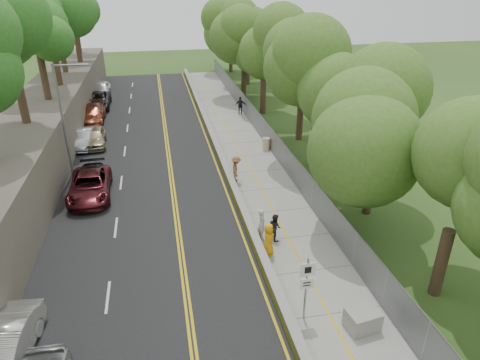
{
  "coord_description": "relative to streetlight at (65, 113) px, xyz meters",
  "views": [
    {
      "loc": [
        -4.29,
        -15.98,
        13.2
      ],
      "look_at": [
        0.5,
        8.0,
        1.4
      ],
      "focal_mm": 32.0,
      "sensor_mm": 36.0,
      "label": 1
    }
  ],
  "objects": [
    {
      "name": "car_1",
      "position": [
        -0.14,
        -17.16,
        -3.81
      ],
      "size": [
        2.14,
        4.91,
        1.57
      ],
      "primitive_type": "imported",
      "rotation": [
        0.0,
        0.0,
        -0.1
      ],
      "color": "silver",
      "rests_on": "road"
    },
    {
      "name": "rock_embankment",
      "position": [
        -3.04,
        1.0,
        -2.64
      ],
      "size": [
        5.0,
        66.0,
        4.0
      ],
      "primitive_type": "cube",
      "color": "#595147",
      "rests_on": "ground"
    },
    {
      "name": "concrete_block",
      "position": [
        13.66,
        -18.0,
        -4.16
      ],
      "size": [
        1.42,
        1.15,
        0.86
      ],
      "primitive_type": "cube",
      "rotation": [
        0.0,
        0.0,
        0.15
      ],
      "color": "gray",
      "rests_on": "sidewalk"
    },
    {
      "name": "streetlight",
      "position": [
        0.0,
        0.0,
        0.0
      ],
      "size": [
        2.52,
        0.22,
        8.0
      ],
      "color": "gray",
      "rests_on": "ground"
    },
    {
      "name": "car_4",
      "position": [
        0.81,
        5.85,
        -3.86
      ],
      "size": [
        2.01,
        4.42,
        1.47
      ],
      "primitive_type": "imported",
      "rotation": [
        0.0,
        0.0,
        0.06
      ],
      "color": "tan",
      "rests_on": "road"
    },
    {
      "name": "trees_fenceside",
      "position": [
        17.46,
        1.0,
        2.36
      ],
      "size": [
        7.0,
        66.0,
        14.0
      ],
      "primitive_type": null,
      "color": "#53802D",
      "rests_on": "ground"
    },
    {
      "name": "painter_1",
      "position": [
        11.21,
        -10.76,
        -3.67
      ],
      "size": [
        0.53,
        0.73,
        1.84
      ],
      "primitive_type": "imported",
      "rotation": [
        0.0,
        0.0,
        1.43
      ],
      "color": "beige",
      "rests_on": "sidewalk"
    },
    {
      "name": "chainlink_fence",
      "position": [
        15.11,
        1.0,
        -3.64
      ],
      "size": [
        0.04,
        66.0,
        2.0
      ],
      "primitive_type": "cube",
      "color": "slate",
      "rests_on": "ground"
    },
    {
      "name": "painter_2",
      "position": [
        11.91,
        -10.94,
        -3.82
      ],
      "size": [
        0.77,
        0.88,
        1.54
      ],
      "primitive_type": "imported",
      "rotation": [
        0.0,
        0.0,
        1.85
      ],
      "color": "black",
      "rests_on": "sidewalk"
    },
    {
      "name": "signpost",
      "position": [
        11.51,
        -17.02,
        -2.68
      ],
      "size": [
        0.62,
        0.09,
        3.1
      ],
      "color": "gray",
      "rests_on": "sidewalk"
    },
    {
      "name": "sidewalk",
      "position": [
        13.01,
        1.0,
        -4.61
      ],
      "size": [
        4.2,
        66.0,
        0.05
      ],
      "primitive_type": "cube",
      "color": "gray",
      "rests_on": "ground"
    },
    {
      "name": "car_2",
      "position": [
        1.46,
        -3.73,
        -3.83
      ],
      "size": [
        2.75,
        5.65,
        1.55
      ],
      "primitive_type": "imported",
      "rotation": [
        0.0,
        0.0,
        0.03
      ],
      "color": "#4E151C",
      "rests_on": "road"
    },
    {
      "name": "car_5",
      "position": [
        -0.14,
        5.78,
        -3.88
      ],
      "size": [
        1.9,
        4.49,
        1.44
      ],
      "primitive_type": "imported",
      "rotation": [
        0.0,
        0.0,
        -0.09
      ],
      "color": "silver",
      "rests_on": "road"
    },
    {
      "name": "car_7",
      "position": [
        -0.11,
        12.37,
        -3.76
      ],
      "size": [
        2.42,
        5.79,
        1.67
      ],
      "primitive_type": "imported",
      "rotation": [
        0.0,
        0.0,
        0.01
      ],
      "color": "brown",
      "rests_on": "road"
    },
    {
      "name": "car_3",
      "position": [
        1.46,
        -2.98,
        -3.89
      ],
      "size": [
        2.2,
        5.0,
        1.43
      ],
      "primitive_type": "imported",
      "rotation": [
        0.0,
        0.0,
        0.04
      ],
      "color": "black",
      "rests_on": "road"
    },
    {
      "name": "person_far",
      "position": [
        14.66,
        12.29,
        -3.69
      ],
      "size": [
        1.13,
        0.66,
        1.81
      ],
      "primitive_type": "imported",
      "rotation": [
        0.0,
        0.0,
        2.92
      ],
      "color": "black",
      "rests_on": "sidewalk"
    },
    {
      "name": "trees_embankment",
      "position": [
        -2.54,
        1.0,
        5.86
      ],
      "size": [
        6.4,
        66.0,
        13.0
      ],
      "primitive_type": null,
      "color": "#388128",
      "rests_on": "rock_embankment"
    },
    {
      "name": "road",
      "position": [
        5.06,
        1.0,
        -4.62
      ],
      "size": [
        11.2,
        66.0,
        0.04
      ],
      "primitive_type": "cube",
      "color": "black",
      "rests_on": "ground"
    },
    {
      "name": "ground",
      "position": [
        10.46,
        -14.0,
        -4.64
      ],
      "size": [
        140.0,
        140.0,
        0.0
      ],
      "primitive_type": "plane",
      "color": "#33511E",
      "rests_on": "ground"
    },
    {
      "name": "construction_barrel",
      "position": [
        14.76,
        2.0,
        -4.08
      ],
      "size": [
        0.62,
        0.62,
        1.01
      ],
      "primitive_type": "cylinder",
      "color": "#C67520",
      "rests_on": "sidewalk"
    },
    {
      "name": "jersey_barrier",
      "position": [
        10.71,
        1.0,
        -4.34
      ],
      "size": [
        0.42,
        66.0,
        0.6
      ],
      "primitive_type": "cube",
      "color": "#CCDC2E",
      "rests_on": "ground"
    },
    {
      "name": "painter_3",
      "position": [
        11.21,
        -3.39,
        -3.66
      ],
      "size": [
        0.9,
        1.31,
        1.86
      ],
      "primitive_type": "imported",
      "rotation": [
        0.0,
        0.0,
        1.39
      ],
      "color": "brown",
      "rests_on": "sidewalk"
    },
    {
      "name": "car_6",
      "position": [
        -0.14,
        17.63,
        -3.79
      ],
      "size": [
        2.74,
        5.84,
        1.62
      ],
      "primitive_type": "imported",
      "rotation": [
        0.0,
        0.0,
        0.01
      ],
      "color": "black",
      "rests_on": "road"
    },
    {
      "name": "car_8",
      "position": [
        -0.14,
        23.13,
        -3.81
      ],
      "size": [
        1.97,
        4.67,
        1.58
      ],
      "primitive_type": "imported",
      "rotation": [
        0.0,
        0.0,
        -0.02
      ],
      "color": "white",
      "rests_on": "road"
    },
    {
      "name": "painter_0",
      "position": [
        11.21,
        -12.23,
        -3.69
      ],
      "size": [
        0.87,
        1.03,
        1.79
      ],
      "primitive_type": "imported",
      "rotation": [
        0.0,
        0.0,
        1.16
      ],
      "color": "orange",
      "rests_on": "sidewalk"
    }
  ]
}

